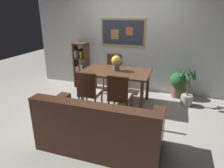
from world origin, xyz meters
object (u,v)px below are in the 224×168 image
object	(u,v)px
dining_chair_near_right	(119,94)
leather_couch	(99,130)
flower_vase	(116,62)
potted_ivy	(178,83)
bookshelf	(82,68)
dining_chair_far_left	(113,69)
dining_chair_near_left	(89,90)
potted_palm	(187,90)
dining_table	(116,75)

from	to	relation	value
dining_chair_near_right	leather_couch	size ratio (longest dim) A/B	0.51
flower_vase	potted_ivy	bearing A→B (deg)	28.89
leather_couch	bookshelf	distance (m)	2.75
bookshelf	potted_ivy	world-z (taller)	bookshelf
dining_chair_near_right	leather_couch	bearing A→B (deg)	-92.80
dining_chair_far_left	leather_couch	bearing A→B (deg)	-76.29
dining_chair_near_left	potted_palm	bearing A→B (deg)	30.93
leather_couch	potted_ivy	bearing A→B (deg)	66.20
dining_chair_far_left	leather_couch	xyz separation A→B (m)	(0.59, -2.41, -0.23)
bookshelf	flower_vase	bearing A→B (deg)	-28.85
dining_chair_far_left	dining_chair_near_left	distance (m)	1.53
bookshelf	potted_palm	xyz separation A→B (m)	(2.71, -0.34, -0.18)
dining_chair_near_right	potted_ivy	distance (m)	1.84
dining_chair_near_left	dining_chair_near_right	bearing A→B (deg)	-1.05
dining_table	potted_palm	size ratio (longest dim) A/B	1.61
leather_couch	flower_vase	bearing A→B (deg)	99.02
flower_vase	dining_table	bearing A→B (deg)	-87.70
dining_table	dining_chair_near_left	distance (m)	0.83
dining_chair_far_left	dining_chair_near_left	world-z (taller)	same
dining_chair_far_left	dining_chair_near_left	bearing A→B (deg)	-89.41
potted_ivy	dining_table	bearing A→B (deg)	-150.07
flower_vase	leather_couch	bearing A→B (deg)	-80.98
dining_chair_near_left	bookshelf	bearing A→B (deg)	121.32
dining_table	potted_ivy	world-z (taller)	dining_table
dining_chair_near_right	potted_ivy	world-z (taller)	dining_chair_near_right
dining_chair_near_left	potted_palm	world-z (taller)	potted_palm
dining_chair_near_right	potted_ivy	bearing A→B (deg)	56.43
bookshelf	flower_vase	xyz separation A→B (m)	(1.19, -0.65, 0.39)
dining_chair_far_left	potted_palm	bearing A→B (deg)	-13.27
dining_table	flower_vase	size ratio (longest dim) A/B	4.44
dining_table	dining_chair_near_right	world-z (taller)	dining_chair_near_right
potted_palm	dining_table	bearing A→B (deg)	-167.39
dining_chair_near_right	leather_couch	world-z (taller)	dining_chair_near_right
potted_ivy	flower_vase	world-z (taller)	flower_vase
flower_vase	potted_palm	bearing A→B (deg)	11.49
dining_chair_near_left	bookshelf	xyz separation A→B (m)	(-0.88, 1.44, -0.00)
dining_table	flower_vase	bearing A→B (deg)	92.30
dining_chair_near_right	dining_chair_near_left	xyz separation A→B (m)	(-0.62, 0.01, 0.00)
flower_vase	dining_chair_far_left	bearing A→B (deg)	113.49
potted_palm	dining_chair_near_right	bearing A→B (deg)	-137.66
dining_chair_far_left	flower_vase	size ratio (longest dim) A/B	2.75
dining_chair_near_left	flower_vase	xyz separation A→B (m)	(0.31, 0.79, 0.39)
dining_table	leather_couch	world-z (taller)	leather_couch
dining_chair_far_left	dining_chair_near_right	world-z (taller)	same
dining_chair_near_left	leather_couch	size ratio (longest dim) A/B	0.51
dining_table	dining_chair_far_left	world-z (taller)	dining_chair_far_left
dining_chair_near_right	bookshelf	size ratio (longest dim) A/B	0.76
dining_table	dining_chair_near_left	xyz separation A→B (m)	(-0.31, -0.76, -0.11)
flower_vase	dining_chair_near_left	bearing A→B (deg)	-111.37
dining_chair_near_right	dining_chair_near_left	size ratio (longest dim) A/B	1.00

